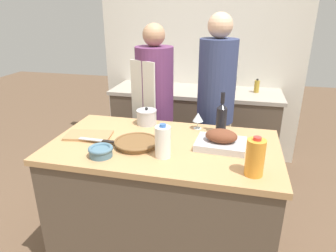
{
  "coord_description": "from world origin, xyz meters",
  "views": [
    {
      "loc": [
        0.46,
        -1.8,
        1.8
      ],
      "look_at": [
        0.0,
        0.13,
        1.01
      ],
      "focal_mm": 32.0,
      "sensor_mm": 36.0,
      "label": 1
    }
  ],
  "objects_px": {
    "roasting_pan": "(221,141)",
    "condiment_bottle_extra": "(234,83)",
    "milk_jug": "(163,142)",
    "condiment_bottle_tall": "(257,86)",
    "wicker_basket": "(136,143)",
    "person_cook_guest": "(215,106)",
    "mixing_bowl": "(101,151)",
    "juice_jug": "(255,157)",
    "wine_glass_left": "(198,117)",
    "stock_pot": "(147,117)",
    "cutting_board": "(89,135)",
    "wine_bottle_green": "(221,117)",
    "person_cook_aproned": "(155,107)",
    "knife_chef": "(99,140)",
    "condiment_bottle_short": "(210,83)"
  },
  "relations": [
    {
      "from": "wine_bottle_green",
      "to": "condiment_bottle_tall",
      "type": "xyz_separation_m",
      "value": [
        0.3,
        1.25,
        -0.05
      ]
    },
    {
      "from": "cutting_board",
      "to": "person_cook_guest",
      "type": "height_order",
      "value": "person_cook_guest"
    },
    {
      "from": "wine_bottle_green",
      "to": "condiment_bottle_short",
      "type": "relative_size",
      "value": 1.67
    },
    {
      "from": "mixing_bowl",
      "to": "wine_glass_left",
      "type": "xyz_separation_m",
      "value": [
        0.52,
        0.6,
        0.06
      ]
    },
    {
      "from": "milk_jug",
      "to": "roasting_pan",
      "type": "bearing_deg",
      "value": 32.98
    },
    {
      "from": "cutting_board",
      "to": "stock_pot",
      "type": "height_order",
      "value": "stock_pot"
    },
    {
      "from": "wicker_basket",
      "to": "person_cook_guest",
      "type": "relative_size",
      "value": 0.17
    },
    {
      "from": "milk_jug",
      "to": "condiment_bottle_tall",
      "type": "bearing_deg",
      "value": 70.11
    },
    {
      "from": "condiment_bottle_extra",
      "to": "roasting_pan",
      "type": "bearing_deg",
      "value": -91.17
    },
    {
      "from": "cutting_board",
      "to": "person_cook_guest",
      "type": "bearing_deg",
      "value": 42.82
    },
    {
      "from": "wicker_basket",
      "to": "wine_glass_left",
      "type": "relative_size",
      "value": 2.33
    },
    {
      "from": "cutting_board",
      "to": "stock_pot",
      "type": "relative_size",
      "value": 2.18
    },
    {
      "from": "roasting_pan",
      "to": "condiment_bottle_extra",
      "type": "xyz_separation_m",
      "value": [
        0.03,
        1.56,
        0.03
      ]
    },
    {
      "from": "roasting_pan",
      "to": "mixing_bowl",
      "type": "height_order",
      "value": "roasting_pan"
    },
    {
      "from": "milk_jug",
      "to": "knife_chef",
      "type": "xyz_separation_m",
      "value": [
        -0.47,
        0.09,
        -0.08
      ]
    },
    {
      "from": "mixing_bowl",
      "to": "wine_bottle_green",
      "type": "relative_size",
      "value": 0.5
    },
    {
      "from": "knife_chef",
      "to": "condiment_bottle_extra",
      "type": "xyz_separation_m",
      "value": [
        0.84,
        1.69,
        0.06
      ]
    },
    {
      "from": "wicker_basket",
      "to": "cutting_board",
      "type": "relative_size",
      "value": 0.85
    },
    {
      "from": "milk_jug",
      "to": "wicker_basket",
      "type": "bearing_deg",
      "value": 152.28
    },
    {
      "from": "cutting_board",
      "to": "mixing_bowl",
      "type": "distance_m",
      "value": 0.34
    },
    {
      "from": "wine_glass_left",
      "to": "person_cook_guest",
      "type": "relative_size",
      "value": 0.07
    },
    {
      "from": "condiment_bottle_tall",
      "to": "person_cook_aproned",
      "type": "height_order",
      "value": "person_cook_aproned"
    },
    {
      "from": "roasting_pan",
      "to": "condiment_bottle_extra",
      "type": "height_order",
      "value": "condiment_bottle_extra"
    },
    {
      "from": "wine_glass_left",
      "to": "person_cook_aproned",
      "type": "height_order",
      "value": "person_cook_aproned"
    },
    {
      "from": "cutting_board",
      "to": "knife_chef",
      "type": "distance_m",
      "value": 0.15
    },
    {
      "from": "juice_jug",
      "to": "wine_glass_left",
      "type": "height_order",
      "value": "juice_jug"
    },
    {
      "from": "condiment_bottle_tall",
      "to": "condiment_bottle_extra",
      "type": "bearing_deg",
      "value": 164.87
    },
    {
      "from": "mixing_bowl",
      "to": "stock_pot",
      "type": "bearing_deg",
      "value": 79.36
    },
    {
      "from": "wine_glass_left",
      "to": "condiment_bottle_extra",
      "type": "distance_m",
      "value": 1.29
    },
    {
      "from": "mixing_bowl",
      "to": "person_cook_guest",
      "type": "distance_m",
      "value": 1.21
    },
    {
      "from": "roasting_pan",
      "to": "condiment_bottle_extra",
      "type": "relative_size",
      "value": 2.03
    },
    {
      "from": "wine_bottle_green",
      "to": "person_cook_guest",
      "type": "height_order",
      "value": "person_cook_guest"
    },
    {
      "from": "roasting_pan",
      "to": "condiment_bottle_extra",
      "type": "distance_m",
      "value": 1.56
    },
    {
      "from": "roasting_pan",
      "to": "condiment_bottle_tall",
      "type": "bearing_deg",
      "value": 79.37
    },
    {
      "from": "cutting_board",
      "to": "condiment_bottle_tall",
      "type": "xyz_separation_m",
      "value": [
        1.22,
        1.53,
        0.06
      ]
    },
    {
      "from": "juice_jug",
      "to": "person_cook_guest",
      "type": "bearing_deg",
      "value": 106.12
    },
    {
      "from": "wine_glass_left",
      "to": "knife_chef",
      "type": "relative_size",
      "value": 0.45
    },
    {
      "from": "wicker_basket",
      "to": "condiment_bottle_short",
      "type": "height_order",
      "value": "condiment_bottle_short"
    },
    {
      "from": "cutting_board",
      "to": "condiment_bottle_short",
      "type": "bearing_deg",
      "value": 64.85
    },
    {
      "from": "wicker_basket",
      "to": "person_cook_aproned",
      "type": "relative_size",
      "value": 0.18
    },
    {
      "from": "wicker_basket",
      "to": "milk_jug",
      "type": "xyz_separation_m",
      "value": [
        0.21,
        -0.11,
        0.08
      ]
    },
    {
      "from": "cutting_board",
      "to": "condiment_bottle_extra",
      "type": "xyz_separation_m",
      "value": [
        0.97,
        1.6,
        0.07
      ]
    },
    {
      "from": "juice_jug",
      "to": "knife_chef",
      "type": "distance_m",
      "value": 1.03
    },
    {
      "from": "roasting_pan",
      "to": "condiment_bottle_short",
      "type": "relative_size",
      "value": 1.82
    },
    {
      "from": "knife_chef",
      "to": "person_cook_aproned",
      "type": "distance_m",
      "value": 0.87
    },
    {
      "from": "condiment_bottle_extra",
      "to": "person_cook_aproned",
      "type": "distance_m",
      "value": 1.09
    },
    {
      "from": "cutting_board",
      "to": "wine_glass_left",
      "type": "height_order",
      "value": "wine_glass_left"
    },
    {
      "from": "mixing_bowl",
      "to": "juice_jug",
      "type": "bearing_deg",
      "value": -0.51
    },
    {
      "from": "stock_pot",
      "to": "juice_jug",
      "type": "distance_m",
      "value": 1.01
    },
    {
      "from": "wicker_basket",
      "to": "knife_chef",
      "type": "height_order",
      "value": "wicker_basket"
    }
  ]
}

